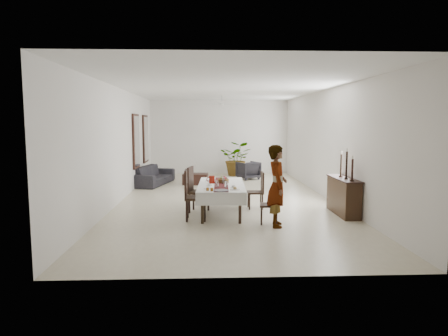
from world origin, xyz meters
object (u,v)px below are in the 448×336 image
woman (277,186)px  sofa (153,175)px  sideboard_body (343,197)px  red_pitcher (212,179)px  dining_table_top (221,185)px

woman → sofa: woman is taller
sideboard_body → woman: bearing=-149.8°
woman → sideboard_body: 2.16m
woman → sideboard_body: size_ratio=1.22×
red_pitcher → woman: size_ratio=0.11×
dining_table_top → sideboard_body: bearing=-3.2°
sofa → sideboard_body: bearing=-119.4°
red_pitcher → sideboard_body: 3.25m
red_pitcher → sideboard_body: size_ratio=0.13×
dining_table_top → sofa: dining_table_top is taller
sideboard_body → sofa: (-5.28, 5.00, -0.10)m
dining_table_top → woman: woman is taller
sideboard_body → sofa: sideboard_body is taller
sideboard_body → dining_table_top: bearing=174.5°
woman → sofa: 7.00m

